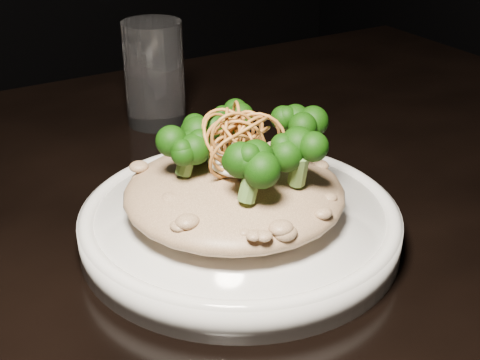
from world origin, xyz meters
name	(u,v)px	position (x,y,z in m)	size (l,w,h in m)	color
table	(222,276)	(0.00, 0.00, 0.67)	(1.10, 0.80, 0.75)	black
plate	(240,225)	(-0.02, -0.06, 0.76)	(0.26, 0.26, 0.03)	white
risotto	(234,193)	(-0.02, -0.07, 0.80)	(0.17, 0.17, 0.04)	brown
broccoli	(241,141)	(-0.02, -0.06, 0.84)	(0.13, 0.13, 0.05)	black
cheese	(245,159)	(-0.01, -0.07, 0.82)	(0.06, 0.06, 0.02)	white
shallots	(236,130)	(-0.02, -0.06, 0.85)	(0.05, 0.05, 0.03)	brown
drinking_glass	(154,74)	(0.03, 0.20, 0.81)	(0.07, 0.07, 0.12)	silver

